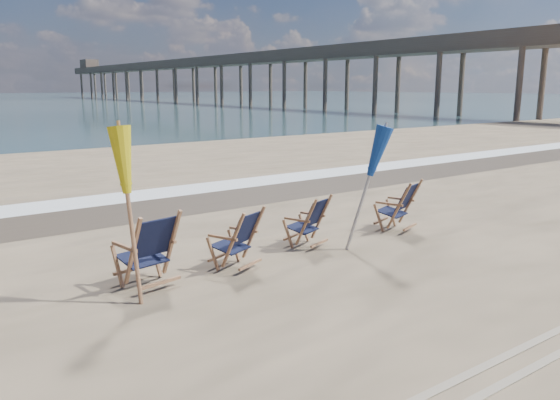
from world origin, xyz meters
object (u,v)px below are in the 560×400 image
(beach_chair_0, at_px, (172,246))
(beach_chair_3, at_px, (410,203))
(umbrella_blue, at_px, (365,155))
(beach_chair_1, at_px, (254,235))
(fishing_pier, at_px, (212,74))
(beach_chair_2, at_px, (322,219))
(umbrella_yellow, at_px, (128,170))

(beach_chair_0, relative_size, beach_chair_3, 1.10)
(beach_chair_3, xyz_separation_m, umbrella_blue, (-1.80, -0.52, 1.15))
(beach_chair_1, height_order, fishing_pier, fishing_pier)
(beach_chair_3, relative_size, umbrella_blue, 0.47)
(beach_chair_1, distance_m, fishing_pier, 81.98)
(beach_chair_0, bearing_deg, beach_chair_2, 175.33)
(umbrella_yellow, bearing_deg, beach_chair_2, 9.47)
(beach_chair_2, bearing_deg, beach_chair_0, -14.59)
(beach_chair_3, bearing_deg, umbrella_yellow, -14.85)
(beach_chair_0, xyz_separation_m, umbrella_blue, (3.35, -0.41, 1.10))
(beach_chair_1, bearing_deg, beach_chair_3, 158.20)
(beach_chair_1, xyz_separation_m, umbrella_blue, (1.96, -0.42, 1.17))
(umbrella_yellow, xyz_separation_m, umbrella_blue, (4.04, -0.07, -0.10))
(beach_chair_2, xyz_separation_m, umbrella_blue, (0.35, -0.69, 1.19))
(beach_chair_1, xyz_separation_m, fishing_pier, (38.75, 72.13, 4.16))
(beach_chair_3, relative_size, umbrella_yellow, 0.44)
(beach_chair_1, bearing_deg, beach_chair_2, 166.17)
(beach_chair_2, relative_size, umbrella_blue, 0.43)
(beach_chair_3, distance_m, fishing_pier, 80.19)
(beach_chair_0, xyz_separation_m, beach_chair_3, (5.14, 0.11, -0.05))
(beach_chair_3, height_order, umbrella_yellow, umbrella_yellow)
(beach_chair_1, height_order, beach_chair_3, beach_chair_3)
(beach_chair_1, xyz_separation_m, umbrella_yellow, (-2.08, -0.35, 1.26))
(beach_chair_0, bearing_deg, umbrella_blue, 162.98)
(umbrella_yellow, height_order, umbrella_blue, umbrella_yellow)
(fishing_pier, bearing_deg, beach_chair_1, -118.24)
(fishing_pier, bearing_deg, beach_chair_2, -117.33)
(beach_chair_2, bearing_deg, umbrella_yellow, -10.54)
(beach_chair_1, relative_size, umbrella_yellow, 0.43)
(beach_chair_0, height_order, umbrella_yellow, umbrella_yellow)
(beach_chair_0, bearing_deg, fishing_pier, -129.18)
(umbrella_blue, relative_size, fishing_pier, 0.02)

